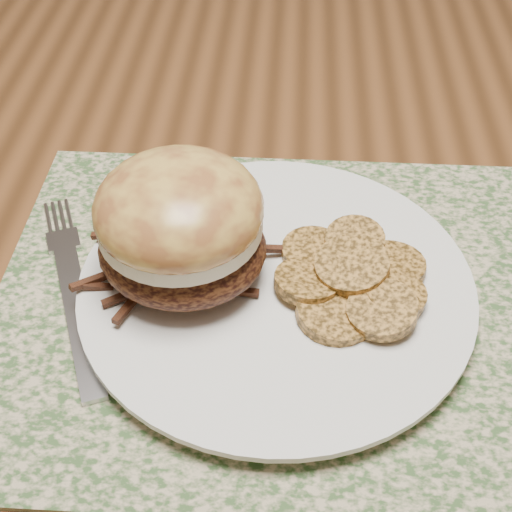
{
  "coord_description": "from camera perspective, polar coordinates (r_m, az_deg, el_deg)",
  "views": [
    {
      "loc": [
        -0.11,
        -0.4,
        1.13
      ],
      "look_at": [
        -0.13,
        -0.06,
        0.79
      ],
      "focal_mm": 50.0,
      "sensor_mm": 36.0,
      "label": 1
    }
  ],
  "objects": [
    {
      "name": "placemat",
      "position": [
        0.51,
        4.4,
        -3.67
      ],
      "size": [
        0.45,
        0.33,
        0.0
      ],
      "primitive_type": "cube",
      "color": "#39582D",
      "rests_on": "dining_table"
    },
    {
      "name": "dining_table",
      "position": [
        0.62,
        12.73,
        -4.81
      ],
      "size": [
        1.5,
        0.9,
        0.75
      ],
      "color": "brown",
      "rests_on": "ground"
    },
    {
      "name": "fork",
      "position": [
        0.53,
        -14.46,
        -2.43
      ],
      "size": [
        0.09,
        0.19,
        0.0
      ],
      "rotation": [
        0.0,
        0.0,
        0.38
      ],
      "color": "#B1B0B8",
      "rests_on": "placemat"
    },
    {
      "name": "roasted_potatoes",
      "position": [
        0.49,
        7.78,
        -1.75
      ],
      "size": [
        0.12,
        0.13,
        0.03
      ],
      "color": "#B67D35",
      "rests_on": "dinner_plate"
    },
    {
      "name": "pork_sandwich",
      "position": [
        0.48,
        -6.07,
        2.47
      ],
      "size": [
        0.15,
        0.14,
        0.09
      ],
      "rotation": [
        0.0,
        0.0,
        -0.35
      ],
      "color": "black",
      "rests_on": "dinner_plate"
    },
    {
      "name": "dinner_plate",
      "position": [
        0.5,
        1.63,
        -2.6
      ],
      "size": [
        0.26,
        0.26,
        0.02
      ],
      "primitive_type": "cylinder",
      "color": "white",
      "rests_on": "placemat"
    }
  ]
}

